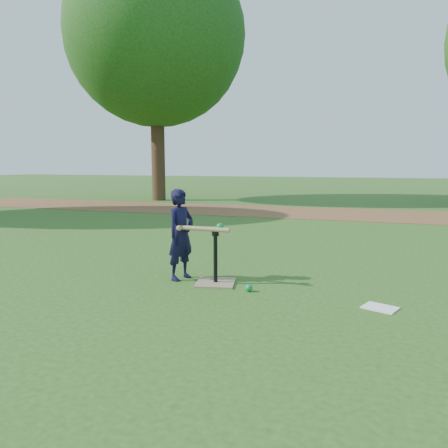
% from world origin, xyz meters
% --- Properties ---
extents(ground, '(80.00, 80.00, 0.00)m').
position_xyz_m(ground, '(0.00, 0.00, 0.00)').
color(ground, '#285116').
rests_on(ground, ground).
extents(dirt_strip, '(24.00, 3.00, 0.01)m').
position_xyz_m(dirt_strip, '(0.00, 7.50, 0.01)').
color(dirt_strip, brown).
rests_on(dirt_strip, ground).
extents(child, '(0.36, 0.45, 1.07)m').
position_xyz_m(child, '(-0.53, -0.04, 0.53)').
color(child, black).
rests_on(child, ground).
extents(wiffle_ball_ground, '(0.08, 0.08, 0.08)m').
position_xyz_m(wiffle_ball_ground, '(0.37, -0.28, 0.04)').
color(wiffle_ball_ground, '#0C8C40').
rests_on(wiffle_ball_ground, ground).
extents(clipboard, '(0.36, 0.32, 0.01)m').
position_xyz_m(clipboard, '(1.69, -0.41, 0.01)').
color(clipboard, white).
rests_on(clipboard, ground).
extents(batting_tee, '(0.51, 0.51, 0.61)m').
position_xyz_m(batting_tee, '(-0.08, -0.10, 0.11)').
color(batting_tee, '#927F5C').
rests_on(batting_tee, ground).
extents(swing_action, '(0.63, 0.13, 0.10)m').
position_xyz_m(swing_action, '(-0.19, -0.12, 0.64)').
color(swing_action, tan).
rests_on(swing_action, ground).
extents(tree_left, '(6.40, 6.40, 9.08)m').
position_xyz_m(tree_left, '(-6.00, 10.00, 5.87)').
color(tree_left, '#382316').
rests_on(tree_left, ground).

